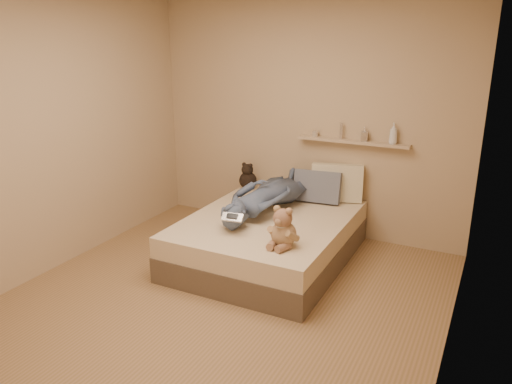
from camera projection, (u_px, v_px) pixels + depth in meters
The scene contains 10 objects.
room at pixel (219, 154), 3.90m from camera, with size 3.80×3.80×3.80m.
bed at pixel (268, 239), 5.02m from camera, with size 1.50×1.90×0.45m.
game_console at pixel (232, 217), 4.48m from camera, with size 0.20×0.11×0.07m.
teddy_bear at pixel (283, 230), 4.25m from camera, with size 0.30×0.29×0.37m.
dark_plush at pixel (248, 178), 5.82m from camera, with size 0.21×0.21×0.32m.
pillow_cream at pixel (337, 183), 5.41m from camera, with size 0.55×0.16×0.40m, color beige.
pillow_grey at pixel (317, 186), 5.38m from camera, with size 0.50×0.14×0.34m, color slate.
person at pixel (268, 194), 5.10m from camera, with size 0.53×1.45×0.35m, color #485372.
wall_shelf at pixel (353, 142), 5.29m from camera, with size 1.20×0.12×0.03m, color tan.
shelf_bottles at pixel (374, 134), 5.16m from camera, with size 0.93×0.11×0.22m.
Camera 1 is at (1.97, -3.26, 2.22)m, focal length 35.00 mm.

